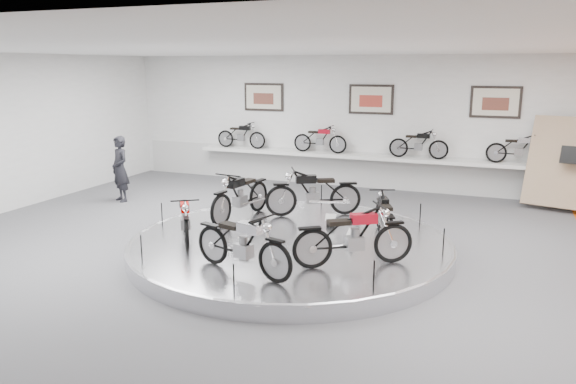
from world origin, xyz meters
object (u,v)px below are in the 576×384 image
at_px(bike_c, 240,195).
at_px(bike_e, 242,243).
at_px(shelf, 367,157).
at_px(bike_b, 313,192).
at_px(bike_a, 385,215).
at_px(bike_d, 185,218).
at_px(display_platform, 290,246).
at_px(visitor, 120,169).
at_px(bike_f, 354,236).

height_order(bike_c, bike_e, bike_c).
distance_m(shelf, bike_c, 5.62).
relative_size(bike_b, bike_e, 1.06).
xyz_separation_m(bike_a, bike_d, (-3.60, -1.68, 0.01)).
bearing_deg(bike_b, bike_a, 123.04).
relative_size(display_platform, bike_b, 3.40).
height_order(display_platform, visitor, visitor).
relative_size(display_platform, visitor, 3.53).
height_order(display_platform, bike_a, bike_a).
bearing_deg(bike_a, bike_f, 153.82).
bearing_deg(bike_f, bike_a, 52.45).
xyz_separation_m(shelf, bike_f, (1.56, -7.43, -0.16)).
height_order(bike_d, bike_f, bike_f).
bearing_deg(display_platform, shelf, 90.00).
distance_m(bike_b, bike_c, 1.68).
bearing_deg(bike_a, bike_c, 65.25).
xyz_separation_m(bike_a, bike_b, (-1.87, 1.04, 0.10)).
height_order(shelf, bike_b, bike_b).
xyz_separation_m(bike_d, bike_e, (1.83, -1.19, 0.06)).
relative_size(shelf, bike_f, 6.03).
bearing_deg(visitor, display_platform, 5.66).
height_order(bike_a, bike_b, bike_b).
height_order(bike_a, bike_f, bike_f).
bearing_deg(bike_a, visitor, 56.36).
bearing_deg(bike_b, shelf, -119.75).
bearing_deg(bike_c, bike_f, 65.14).
bearing_deg(bike_b, bike_c, 3.53).
relative_size(bike_f, visitor, 1.01).
distance_m(bike_b, bike_e, 3.92).
relative_size(display_platform, shelf, 0.58).
xyz_separation_m(display_platform, bike_f, (1.56, -1.03, 0.69)).
relative_size(bike_a, bike_f, 0.84).
xyz_separation_m(bike_a, bike_c, (-3.30, 0.17, 0.10)).
bearing_deg(shelf, bike_d, -104.61).
bearing_deg(bike_a, display_platform, 94.30).
xyz_separation_m(display_platform, bike_a, (1.71, 0.83, 0.60)).
bearing_deg(bike_f, bike_d, 143.93).
bearing_deg(shelf, bike_b, -92.01).
distance_m(shelf, bike_a, 5.83).
bearing_deg(bike_c, bike_e, 34.69).
distance_m(display_platform, bike_a, 1.99).
distance_m(bike_a, bike_b, 2.14).
relative_size(bike_a, bike_d, 0.98).
distance_m(bike_a, visitor, 7.86).
xyz_separation_m(display_platform, bike_e, (-0.06, -2.04, 0.67)).
bearing_deg(bike_d, visitor, -162.80).
height_order(display_platform, bike_d, bike_d).
bearing_deg(display_platform, bike_c, 147.65).
xyz_separation_m(bike_d, bike_f, (3.45, -0.18, 0.07)).
relative_size(bike_b, visitor, 1.04).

